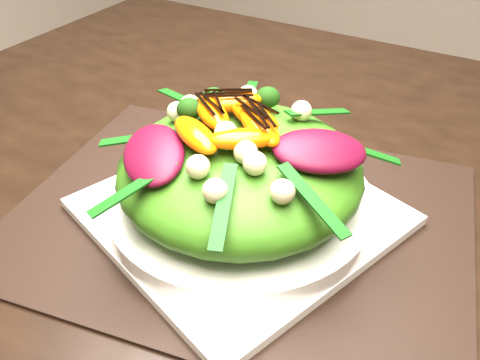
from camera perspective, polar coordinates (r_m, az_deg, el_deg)
The scene contains 9 objects.
placemat at distance 0.51m, azimuth -0.00°, elevation -4.14°, with size 0.44×0.33×0.00m, color black.
plate_base at distance 0.50m, azimuth -0.00°, elevation -3.56°, with size 0.26×0.26×0.01m, color white.
salad_bowl at distance 0.49m, azimuth -0.00°, elevation -2.28°, with size 0.25×0.25×0.02m, color silver.
lettuce_mound at distance 0.47m, azimuth -0.00°, elevation 1.16°, with size 0.23×0.23×0.08m, color #397015.
radicchio_leaf at distance 0.43m, azimuth 8.95°, elevation 3.26°, with size 0.08×0.05×0.02m, color #440718.
orange_segment at distance 0.46m, azimuth 1.21°, elevation 7.16°, with size 0.06×0.03×0.02m, color #FC5404.
broccoli_floret at distance 0.49m, azimuth -3.56°, elevation 9.23°, with size 0.03×0.03×0.03m, color black.
macadamia_nut at distance 0.41m, azimuth 0.27°, elevation 3.46°, with size 0.02×0.02×0.02m, color beige.
balsamic_drizzle at distance 0.46m, azimuth 1.23°, elevation 8.15°, with size 0.05×0.00×0.00m, color black.
Camera 1 is at (-0.04, -0.41, 1.08)m, focal length 38.00 mm.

